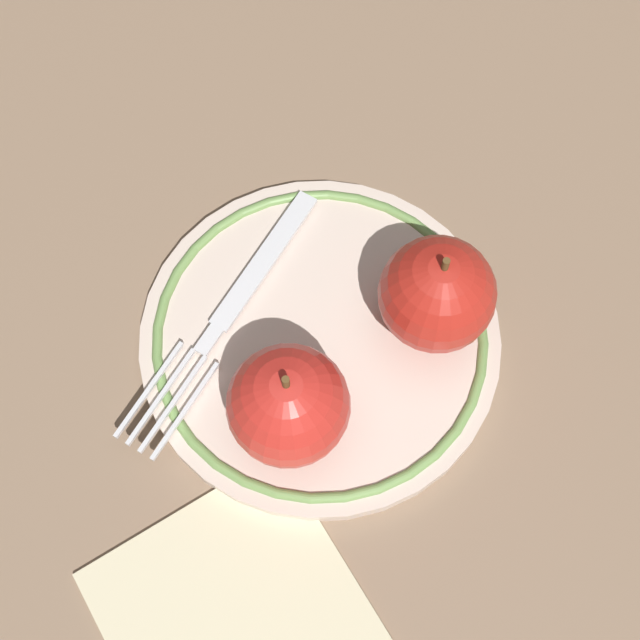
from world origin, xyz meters
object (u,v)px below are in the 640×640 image
object	(u,v)px
fork	(231,308)
napkin_folded	(238,620)
apple_second_whole	(437,294)
apple_red_whole	(288,405)
plate	(320,338)

from	to	relation	value
fork	napkin_folded	size ratio (longest dim) A/B	1.18
napkin_folded	apple_second_whole	bearing A→B (deg)	139.12
apple_red_whole	apple_second_whole	size ratio (longest dim) A/B	1.00
apple_red_whole	fork	bearing A→B (deg)	-161.20
napkin_folded	apple_red_whole	bearing A→B (deg)	157.47
apple_red_whole	apple_second_whole	world-z (taller)	same
plate	fork	distance (m)	0.05
plate	apple_red_whole	xyz separation A→B (m)	(0.05, -0.02, 0.04)
apple_second_whole	fork	bearing A→B (deg)	-101.03
plate	apple_second_whole	distance (m)	0.07
apple_second_whole	napkin_folded	size ratio (longest dim) A/B	0.56
plate	apple_second_whole	bearing A→B (deg)	90.78
apple_red_whole	apple_second_whole	xyz separation A→B (m)	(-0.05, 0.09, 0.00)
plate	apple_second_whole	xyz separation A→B (m)	(-0.00, 0.06, 0.04)
napkin_folded	plate	bearing A→B (deg)	156.53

